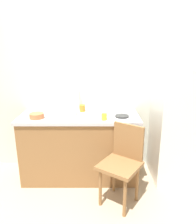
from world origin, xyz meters
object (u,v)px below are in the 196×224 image
Objects in this scene: hotplate at (121,116)px; cup_orange at (81,108)px; terracotta_bowl at (36,116)px; chair at (122,161)px; refrigerator at (177,125)px; dish_tray at (64,114)px; cup_yellow at (103,117)px.

cup_orange is at bearing 154.59° from hotplate.
hotplate is (1.04, 0.05, -0.02)m from terracotta_bowl.
hotplate is 1.87× the size of cup_orange.
chair is 0.91m from cup_orange.
chair is at bearing -146.59° from refrigerator.
cup_orange is at bearing 42.97° from dish_tray.
cup_yellow reaches higher than terracotta_bowl.
refrigerator is 0.76m from hotplate.
hotplate is (-0.74, -0.09, 0.15)m from refrigerator.
cup_yellow is (0.28, -0.36, -0.00)m from cup_orange.
chair is (-0.77, -0.51, -0.23)m from refrigerator.
refrigerator reaches higher than hotplate.
dish_tray is 1.65× the size of hotplate.
cup_orange reaches higher than terracotta_bowl.
dish_tray is 1.62× the size of terracotta_bowl.
refrigerator is at bearing 1.59° from dish_tray.
cup_orange is at bearing 28.56° from terracotta_bowl.
refrigerator is 5.23× the size of dish_tray.
chair is 0.55m from cup_yellow.
cup_yellow is at bearing -167.85° from refrigerator.
refrigerator is 1.27m from cup_orange.
refrigerator is 16.08× the size of cup_orange.
dish_tray is 0.51m from cup_yellow.
cup_yellow is at bearing -152.13° from hotplate.
hotplate is at bearing 120.62° from chair.
cup_yellow is at bearing -18.99° from dish_tray.
refrigerator is at bearing 6.87° from hotplate.
chair is 9.77× the size of cup_orange.
hotplate is (0.03, 0.42, 0.38)m from chair.
dish_tray is (-0.68, 0.47, 0.40)m from chair.
refrigerator is 1.64× the size of chair.
terracotta_bowl is 0.82m from cup_yellow.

